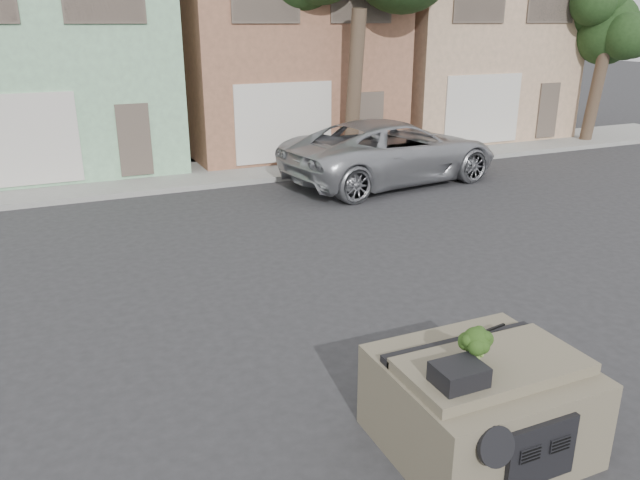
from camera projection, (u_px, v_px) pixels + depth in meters
ground_plane at (352, 328)px, 9.43m from camera, size 120.00×120.00×0.00m
sidewalk at (192, 175)px, 18.45m from camera, size 40.00×3.00×0.15m
townhouse_mint at (42, 42)px, 19.32m from camera, size 7.20×8.20×7.55m
townhouse_tan at (270, 40)px, 22.21m from camera, size 7.20×8.20×7.55m
townhouse_beige at (445, 37)px, 25.10m from camera, size 7.20×8.20×7.55m
silver_pickup at (391, 182)px, 18.05m from camera, size 6.79×3.85×1.79m
tree_near at (355, 26)px, 18.39m from camera, size 4.40×4.00×8.50m
tree_far at (599, 62)px, 22.65m from camera, size 3.20×3.00×6.00m
car_dashboard at (480, 400)px, 6.66m from camera, size 2.00×1.80×1.12m
instrument_hump at (459, 374)px, 5.92m from camera, size 0.48×0.38×0.20m
wiper_arm at (483, 332)px, 6.91m from camera, size 0.69×0.15×0.02m
broccoli at (476, 346)px, 6.21m from camera, size 0.39×0.39×0.42m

